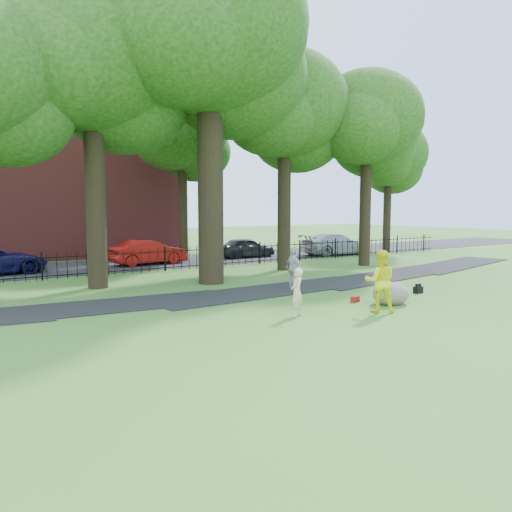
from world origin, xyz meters
TOP-DOWN VIEW (x-y plane):
  - ground at (0.00, 0.00)m, footprint 120.00×120.00m
  - footpath at (1.00, 3.90)m, footprint 36.07×3.85m
  - street at (0.00, 16.00)m, footprint 80.00×7.00m
  - iron_fence at (0.00, 12.00)m, footprint 44.00×0.04m
  - brick_building at (-4.00, 24.00)m, footprint 18.00×8.00m
  - big_tree at (0.13, 7.09)m, footprint 10.08×8.61m
  - tree_row at (0.52, 8.40)m, footprint 26.82×7.96m
  - woman at (-1.02, -0.29)m, footprint 0.64×0.57m
  - man at (1.52, -1.31)m, footprint 1.22×1.20m
  - pedestrian at (1.98, 3.69)m, footprint 0.48×1.02m
  - boulder at (2.85, -0.61)m, footprint 1.51×1.20m
  - backpack at (5.43, 0.27)m, footprint 0.36×0.23m
  - red_bag at (2.08, 0.33)m, footprint 0.34×0.26m
  - red_sedan at (0.40, 15.27)m, footprint 4.47×1.81m
  - grey_car at (7.30, 15.50)m, footprint 3.95×1.68m
  - silver_car at (13.39, 13.50)m, footprint 5.27×2.51m

SIDE VIEW (x-z plane):
  - ground at x=0.00m, z-range 0.00..0.00m
  - footpath at x=1.00m, z-range -0.01..0.01m
  - street at x=0.00m, z-range -0.01..0.01m
  - red_bag at x=2.08m, z-range 0.00..0.21m
  - backpack at x=5.43m, z-range 0.00..0.26m
  - boulder at x=2.85m, z-range 0.00..0.83m
  - iron_fence at x=0.00m, z-range 0.00..1.20m
  - grey_car at x=7.30m, z-range 0.00..1.33m
  - red_sedan at x=0.40m, z-range 0.00..1.44m
  - woman at x=-1.02m, z-range 0.00..1.48m
  - silver_car at x=13.39m, z-range 0.00..1.48m
  - pedestrian at x=1.98m, z-range 0.00..1.69m
  - man at x=1.52m, z-range 0.00..1.99m
  - brick_building at x=-4.00m, z-range 0.00..12.00m
  - tree_row at x=0.52m, z-range 1.94..14.36m
  - big_tree at x=0.13m, z-range 2.96..17.33m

